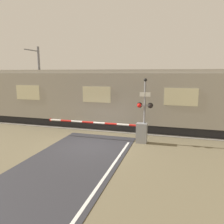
{
  "coord_description": "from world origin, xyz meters",
  "views": [
    {
      "loc": [
        4.36,
        -10.77,
        3.97
      ],
      "look_at": [
        0.64,
        1.85,
        1.59
      ],
      "focal_mm": 35.0,
      "sensor_mm": 36.0,
      "label": 1
    }
  ],
  "objects": [
    {
      "name": "crossing_barrier",
      "position": [
        2.02,
        1.25,
        0.66
      ],
      "size": [
        6.27,
        0.44,
        1.14
      ],
      "color": "gray",
      "rests_on": "ground_plane"
    },
    {
      "name": "track_bed",
      "position": [
        0.0,
        4.43,
        0.02
      ],
      "size": [
        36.0,
        3.2,
        0.13
      ],
      "color": "gray",
      "rests_on": "ground_plane"
    },
    {
      "name": "ground_plane",
      "position": [
        0.0,
        0.0,
        0.0
      ],
      "size": [
        80.0,
        80.0,
        0.0
      ],
      "primitive_type": "plane",
      "color": "#6B6047"
    },
    {
      "name": "train",
      "position": [
        -0.79,
        4.43,
        2.13
      ],
      "size": [
        19.79,
        2.85,
        4.17
      ],
      "color": "black",
      "rests_on": "ground_plane"
    },
    {
      "name": "catenary_pole",
      "position": [
        -7.41,
        6.25,
        3.25
      ],
      "size": [
        0.2,
        1.9,
        6.2
      ],
      "color": "slate",
      "rests_on": "ground_plane"
    },
    {
      "name": "signal_post",
      "position": [
        2.71,
        1.34,
        2.08
      ],
      "size": [
        0.91,
        0.26,
        3.67
      ],
      "color": "gray",
      "rests_on": "ground_plane"
    }
  ]
}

